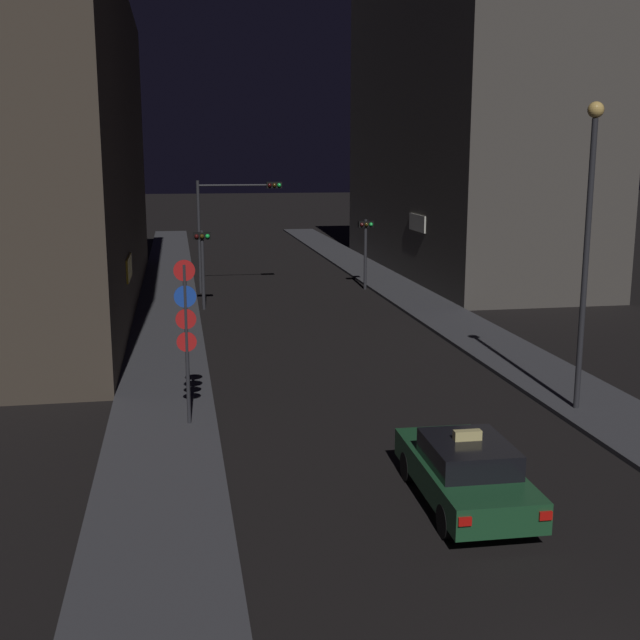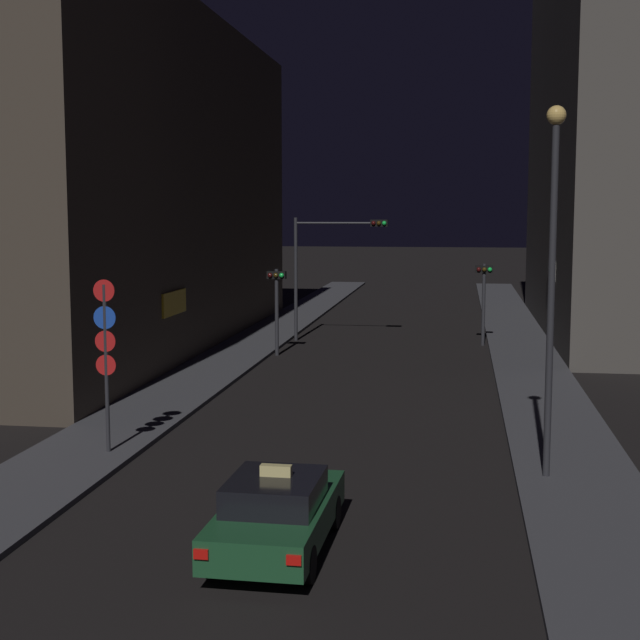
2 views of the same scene
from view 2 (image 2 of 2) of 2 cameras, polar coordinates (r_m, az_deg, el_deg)
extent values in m
cube|color=#424247|center=(43.88, -3.78, -1.25)|extent=(2.84, 71.28, 0.13)
cube|color=#424247|center=(42.97, 12.16, -1.55)|extent=(2.84, 71.28, 0.13)
cube|color=#473D33|center=(43.21, -12.98, 8.16)|extent=(10.06, 31.35, 14.70)
cube|color=yellow|center=(35.76, -8.90, 1.04)|extent=(0.08, 2.80, 0.90)
cube|color=#514C47|center=(49.39, 18.60, 10.39)|extent=(8.36, 25.11, 19.20)
cube|color=white|center=(43.81, 13.99, 3.01)|extent=(0.08, 2.80, 0.90)
cube|color=#1E512D|center=(17.19, -2.61, -11.98)|extent=(1.90, 4.44, 0.60)
cube|color=black|center=(16.83, -2.77, -10.42)|extent=(1.63, 2.01, 0.50)
cube|color=red|center=(15.31, -7.29, -14.01)|extent=(0.24, 0.07, 0.16)
cube|color=red|center=(14.96, -1.61, -14.46)|extent=(0.24, 0.07, 0.16)
cylinder|color=black|center=(18.72, -4.13, -11.38)|extent=(0.23, 0.64, 0.64)
cylinder|color=black|center=(18.41, 0.81, -11.67)|extent=(0.23, 0.64, 0.64)
cylinder|color=black|center=(16.23, -6.53, -14.28)|extent=(0.23, 0.64, 0.64)
cylinder|color=black|center=(15.88, -0.79, -14.73)|extent=(0.23, 0.64, 0.64)
cube|color=#F4E08C|center=(16.83, -2.71, -9.18)|extent=(0.56, 0.19, 0.20)
cylinder|color=#2D2D33|center=(43.93, -1.49, 2.49)|extent=(0.16, 0.16, 5.80)
cylinder|color=#2D2D33|center=(43.52, 1.05, 5.95)|extent=(3.92, 0.10, 0.10)
cube|color=black|center=(43.30, 3.64, 5.93)|extent=(0.80, 0.28, 0.32)
sphere|color=#3F0C0C|center=(43.15, 3.29, 5.93)|extent=(0.20, 0.20, 0.20)
sphere|color=#3F2D0C|center=(43.13, 3.62, 5.93)|extent=(0.20, 0.20, 0.20)
sphere|color=#19E54C|center=(43.11, 3.95, 5.93)|extent=(0.20, 0.20, 0.20)
cylinder|color=#2D2D33|center=(39.48, -2.66, 0.46)|extent=(0.16, 0.16, 3.68)
cube|color=black|center=(39.34, -2.67, 2.77)|extent=(0.80, 0.28, 0.32)
sphere|color=#3F0C0C|center=(39.22, -3.08, 2.75)|extent=(0.20, 0.20, 0.20)
sphere|color=#3F2D0C|center=(39.17, -2.72, 2.75)|extent=(0.20, 0.20, 0.20)
sphere|color=#19E54C|center=(39.12, -2.37, 2.74)|extent=(0.20, 0.20, 0.20)
cylinder|color=#2D2D33|center=(43.03, 9.97, 0.93)|extent=(0.16, 0.16, 3.74)
cube|color=black|center=(42.90, 10.01, 3.08)|extent=(0.80, 0.28, 0.32)
sphere|color=#3F0C0C|center=(42.72, 9.68, 3.07)|extent=(0.20, 0.20, 0.20)
sphere|color=#3F2D0C|center=(42.73, 10.02, 3.06)|extent=(0.20, 0.20, 0.20)
sphere|color=#19E54C|center=(42.73, 10.35, 3.05)|extent=(0.20, 0.20, 0.20)
cylinder|color=#2D2D33|center=(23.70, -12.93, -2.93)|extent=(0.10, 0.10, 4.20)
cylinder|color=red|center=(23.44, -13.07, 1.76)|extent=(0.54, 0.03, 0.54)
cylinder|color=blue|center=(23.51, -13.03, 0.14)|extent=(0.57, 0.03, 0.57)
cylinder|color=red|center=(23.58, -12.99, -1.28)|extent=(0.53, 0.03, 0.53)
cylinder|color=red|center=(23.67, -12.95, -2.70)|extent=(0.52, 0.03, 0.52)
cylinder|color=#2D2D33|center=(21.36, 13.94, 0.94)|extent=(0.16, 0.16, 7.84)
sphere|color=#F9C666|center=(21.36, 14.26, 12.04)|extent=(0.43, 0.43, 0.43)
camera|label=1|loc=(8.93, -73.42, 7.59)|focal=45.03mm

